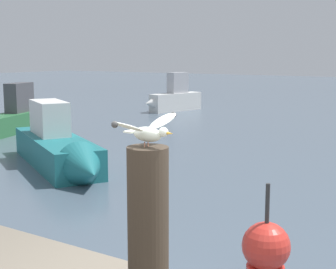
% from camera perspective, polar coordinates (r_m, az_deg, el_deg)
% --- Properties ---
extents(mooring_post, '(0.28, 0.28, 1.02)m').
position_cam_1_polar(mooring_post, '(3.47, -2.29, -9.70)').
color(mooring_post, '#382D23').
rests_on(mooring_post, harbor_quay).
extents(seagull, '(0.39, 0.66, 0.21)m').
position_cam_1_polar(seagull, '(3.31, -2.31, 0.54)').
color(seagull, tan).
rests_on(seagull, mooring_post).
extents(boat_teal, '(5.02, 3.55, 1.71)m').
position_cam_1_polar(boat_teal, '(12.45, -12.18, -1.60)').
color(boat_teal, '#1E7075').
rests_on(boat_teal, ground_plane).
extents(boat_white, '(1.51, 3.42, 1.88)m').
position_cam_1_polar(boat_white, '(24.63, 0.66, 4.17)').
color(boat_white, silver).
rests_on(boat_white, ground_plane).
extents(boat_green, '(2.14, 4.38, 1.76)m').
position_cam_1_polar(boat_green, '(18.41, -17.84, 1.65)').
color(boat_green, '#2D6B3D').
rests_on(boat_green, ground_plane).
extents(channel_buoy, '(0.56, 0.56, 1.33)m').
position_cam_1_polar(channel_buoy, '(6.04, 11.07, -13.33)').
color(channel_buoy, red).
rests_on(channel_buoy, ground_plane).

